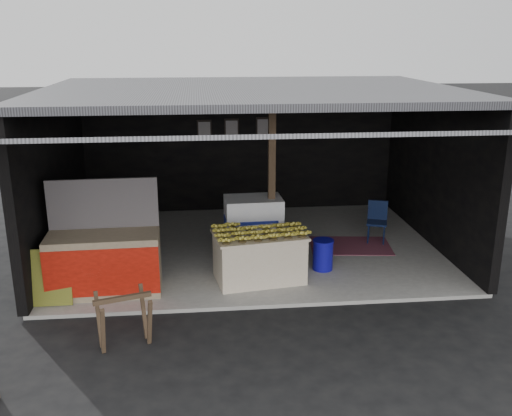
{
  "coord_description": "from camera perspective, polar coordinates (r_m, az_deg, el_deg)",
  "views": [
    {
      "loc": [
        -0.96,
        -7.6,
        3.88
      ],
      "look_at": [
        -0.01,
        1.54,
        1.1
      ],
      "focal_mm": 40.0,
      "sensor_mm": 36.0,
      "label": 1
    }
  ],
  "objects": [
    {
      "name": "shophouse",
      "position": [
        10.61,
        -0.66,
        7.17
      ],
      "size": [
        7.4,
        7.29,
        3.02
      ],
      "color": "black",
      "rests_on": "ground"
    },
    {
      "name": "green_signboard",
      "position": [
        8.93,
        -19.76,
        -6.56
      ],
      "size": [
        0.56,
        0.21,
        0.84
      ],
      "primitive_type": "cube",
      "rotation": [
        -0.2,
        0.0,
        0.0
      ],
      "color": "black",
      "rests_on": "concrete_slab"
    },
    {
      "name": "magenta_rug",
      "position": [
        10.98,
        9.4,
        -3.73
      ],
      "size": [
        1.61,
        1.17,
        0.01
      ],
      "primitive_type": "cube",
      "rotation": [
        0.0,
        0.0,
        -0.12
      ],
      "color": "maroon",
      "rests_on": "concrete_slab"
    },
    {
      "name": "banana_table",
      "position": [
        9.24,
        0.33,
        -4.9
      ],
      "size": [
        1.55,
        1.09,
        0.79
      ],
      "rotation": [
        0.0,
        0.0,
        0.15
      ],
      "color": "white",
      "rests_on": "concrete_slab"
    },
    {
      "name": "banana_pile",
      "position": [
        9.08,
        0.33,
        -2.13
      ],
      "size": [
        1.43,
        0.98,
        0.16
      ],
      "primitive_type": null,
      "rotation": [
        0.0,
        0.0,
        0.15
      ],
      "color": "gold",
      "rests_on": "banana_table"
    },
    {
      "name": "sawhorse",
      "position": [
        7.62,
        -13.1,
        -10.37
      ],
      "size": [
        0.79,
        0.79,
        0.71
      ],
      "rotation": [
        0.0,
        0.0,
        0.3
      ],
      "color": "#483424",
      "rests_on": "ground"
    },
    {
      "name": "plastic_chair",
      "position": [
        11.21,
        12.02,
        -0.98
      ],
      "size": [
        0.47,
        0.47,
        0.79
      ],
      "rotation": [
        0.0,
        0.0,
        -0.33
      ],
      "color": "#091433",
      "rests_on": "concrete_slab"
    },
    {
      "name": "ground",
      "position": [
        8.58,
        1.14,
        -10.04
      ],
      "size": [
        80.0,
        80.0,
        0.0
      ],
      "primitive_type": "plane",
      "color": "black",
      "rests_on": "ground"
    },
    {
      "name": "picture_frames",
      "position": [
        12.67,
        -2.3,
        7.97
      ],
      "size": [
        1.62,
        0.04,
        0.46
      ],
      "color": "black",
      "rests_on": "shophouse"
    },
    {
      "name": "concrete_slab",
      "position": [
        10.85,
        -0.47,
        -3.95
      ],
      "size": [
        7.0,
        5.0,
        0.06
      ],
      "primitive_type": "cube",
      "color": "gray",
      "rests_on": "ground"
    },
    {
      "name": "water_barrel",
      "position": [
        9.77,
        6.71,
        -4.73
      ],
      "size": [
        0.34,
        0.34,
        0.5
      ],
      "primitive_type": "cylinder",
      "color": "#0F0D91",
      "rests_on": "concrete_slab"
    },
    {
      "name": "white_crate",
      "position": [
        10.13,
        -0.26,
        -1.98
      ],
      "size": [
        1.02,
        0.72,
        1.1
      ],
      "rotation": [
        0.0,
        0.0,
        0.04
      ],
      "color": "white",
      "rests_on": "concrete_slab"
    },
    {
      "name": "neighbor_stall",
      "position": [
        9.08,
        -14.9,
        -5.08
      ],
      "size": [
        1.7,
        0.8,
        1.73
      ],
      "rotation": [
        0.0,
        0.0,
        0.03
      ],
      "color": "#998466",
      "rests_on": "concrete_slab"
    }
  ]
}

